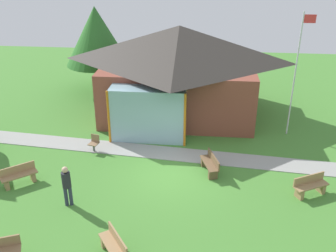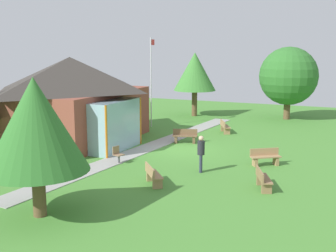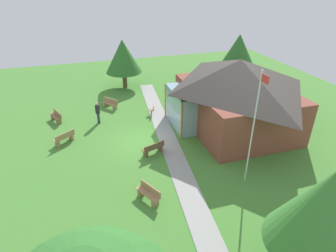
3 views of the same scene
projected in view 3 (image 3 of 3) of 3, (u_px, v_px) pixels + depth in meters
The scene contains 14 objects.
ground_plane at pixel (143, 141), 19.89m from camera, with size 44.00×44.00×0.00m, color #478433.
pavilion at pixel (235, 93), 20.67m from camera, with size 9.53×8.37×5.18m.
footpath at pixel (167, 137), 20.35m from camera, with size 22.16×1.30×0.03m, color #999993.
flagpole at pixel (254, 126), 14.48m from camera, with size 0.64×0.08×6.45m.
bench_front_center at pixel (64, 138), 19.51m from camera, with size 1.22×1.48×0.84m.
bench_mid_left at pixel (110, 104), 24.68m from camera, with size 1.43×1.30×0.84m.
bench_front_left at pixel (56, 117), 22.44m from camera, with size 1.55×0.98×0.84m.
bench_mid_right at pixel (149, 194), 14.57m from camera, with size 1.53×1.09×0.84m.
bench_rear_near_path at pixel (153, 149), 18.32m from camera, with size 0.89×1.56×0.84m.
patio_chair_west at pixel (152, 110), 23.47m from camera, with size 0.54×0.54×0.86m.
visitor_strolling_lawn at pixel (98, 111), 21.89m from camera, with size 0.34×0.34×1.74m.
tree_east_hedge at pixel (326, 209), 9.07m from camera, with size 3.52×3.52×5.33m.
tree_west_hedge at pixel (123, 56), 27.86m from camera, with size 3.57×3.57×4.84m.
tree_behind_pavilion_left at pixel (238, 56), 25.79m from camera, with size 4.23×4.23×5.71m.
Camera 3 is at (16.77, -3.35, 10.37)m, focal length 30.34 mm.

